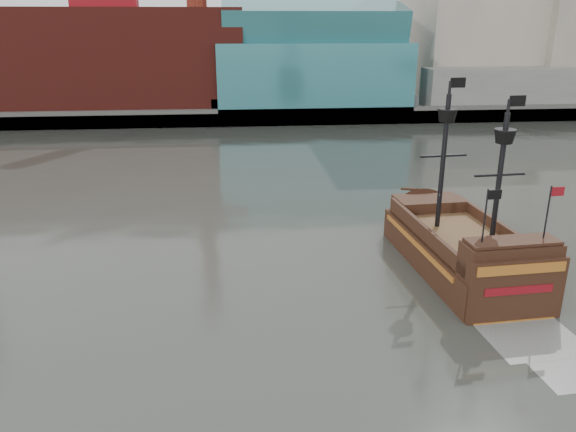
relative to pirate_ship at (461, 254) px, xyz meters
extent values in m
plane|color=#2A2C27|center=(-11.31, -8.82, -1.16)|extent=(400.00, 400.00, 0.00)
cube|color=slate|center=(-11.31, 83.18, -0.16)|extent=(220.00, 60.00, 2.00)
cube|color=#4C4C49|center=(-11.31, 53.68, 0.14)|extent=(220.00, 1.00, 2.60)
cube|color=maroon|center=(-33.31, 63.18, 8.34)|extent=(42.00, 18.00, 15.00)
cube|color=teal|center=(-1.31, 61.18, 5.84)|extent=(30.00, 16.00, 10.00)
cube|color=slate|center=(36.69, 57.18, 3.84)|extent=(40.00, 6.00, 6.00)
cube|color=teal|center=(-1.31, 61.18, 13.84)|extent=(28.00, 14.94, 8.78)
cube|color=black|center=(-0.02, 0.30, -0.50)|extent=(6.32, 13.45, 2.84)
cube|color=#4E321C|center=(-0.02, 0.30, 1.08)|extent=(5.69, 12.11, 0.33)
cube|color=black|center=(-0.37, 5.54, 1.47)|extent=(4.81, 2.93, 1.09)
cube|color=black|center=(0.35, -5.37, 1.90)|extent=(5.30, 2.09, 1.97)
cube|color=black|center=(0.42, -6.37, 0.16)|extent=(5.36, 0.63, 4.37)
cube|color=#AA6221|center=(0.43, -6.53, 1.90)|extent=(4.91, 0.41, 0.55)
cube|color=maroon|center=(0.43, -6.53, 0.70)|extent=(3.82, 0.34, 0.44)
cylinder|color=black|center=(-1.00, 1.88, 5.51)|extent=(0.33, 0.33, 8.53)
cylinder|color=black|center=(1.09, -1.60, 5.18)|extent=(0.33, 0.33, 7.87)
cone|color=black|center=(-1.00, 1.88, 8.46)|extent=(1.28, 1.28, 0.77)
cone|color=black|center=(1.09, -1.60, 7.81)|extent=(1.28, 1.28, 0.77)
cube|color=black|center=(-0.51, 1.91, 10.43)|extent=(0.98, 0.10, 0.60)
cube|color=black|center=(1.58, -1.56, 9.78)|extent=(0.98, 0.10, 0.60)
cube|color=#999E98|center=(0.54, -8.21, -1.15)|extent=(4.90, 4.23, 0.02)
camera|label=1|loc=(-14.09, -31.51, 13.95)|focal=35.00mm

